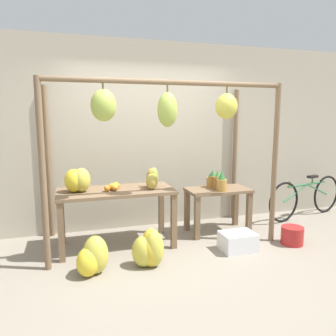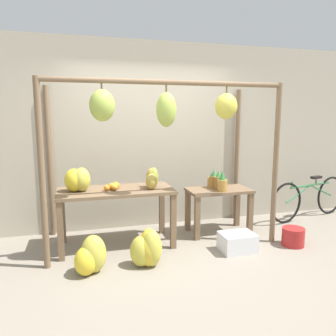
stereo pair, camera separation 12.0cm
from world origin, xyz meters
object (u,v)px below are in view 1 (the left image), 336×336
(pineapple_cluster, at_px, (216,181))
(banana_pile_ground_left, at_px, (92,259))
(parked_bicycle, at_px, (306,197))
(orange_pile, at_px, (113,187))
(papaya_pile, at_px, (152,179))
(blue_bucket, at_px, (292,235))
(banana_pile_on_table, at_px, (78,180))
(fruit_crate_white, at_px, (238,242))
(banana_pile_ground_right, at_px, (150,249))

(pineapple_cluster, xyz_separation_m, banana_pile_ground_left, (-1.84, -0.80, -0.59))
(parked_bicycle, bearing_deg, orange_pile, -174.41)
(orange_pile, relative_size, papaya_pile, 0.67)
(blue_bucket, bearing_deg, papaya_pile, 161.43)
(pineapple_cluster, relative_size, banana_pile_ground_left, 0.97)
(banana_pile_on_table, distance_m, fruit_crate_white, 2.17)
(fruit_crate_white, xyz_separation_m, papaya_pile, (-0.97, 0.57, 0.76))
(papaya_pile, bearing_deg, banana_pile_ground_right, -107.43)
(banana_pile_on_table, bearing_deg, pineapple_cluster, 2.32)
(banana_pile_on_table, relative_size, banana_pile_ground_right, 0.84)
(blue_bucket, distance_m, papaya_pile, 2.02)
(orange_pile, distance_m, parked_bicycle, 3.32)
(pineapple_cluster, distance_m, banana_pile_ground_left, 2.10)
(orange_pile, height_order, papaya_pile, papaya_pile)
(orange_pile, bearing_deg, papaya_pile, -3.54)
(papaya_pile, bearing_deg, fruit_crate_white, -30.25)
(fruit_crate_white, distance_m, parked_bicycle, 2.03)
(parked_bicycle, bearing_deg, fruit_crate_white, -152.92)
(parked_bicycle, bearing_deg, papaya_pile, -172.75)
(papaya_pile, bearing_deg, banana_pile_on_table, 177.02)
(fruit_crate_white, height_order, papaya_pile, papaya_pile)
(pineapple_cluster, bearing_deg, banana_pile_ground_left, -156.54)
(banana_pile_on_table, height_order, fruit_crate_white, banana_pile_on_table)
(pineapple_cluster, xyz_separation_m, banana_pile_ground_right, (-1.20, -0.79, -0.57))
(banana_pile_ground_right, distance_m, parked_bicycle, 3.15)
(orange_pile, bearing_deg, banana_pile_ground_left, -116.22)
(orange_pile, height_order, pineapple_cluster, pineapple_cluster)
(blue_bucket, relative_size, papaya_pile, 0.91)
(fruit_crate_white, distance_m, blue_bucket, 0.80)
(fruit_crate_white, bearing_deg, parked_bicycle, 27.08)
(banana_pile_ground_right, bearing_deg, pineapple_cluster, 33.56)
(orange_pile, relative_size, fruit_crate_white, 0.50)
(fruit_crate_white, distance_m, papaya_pile, 1.36)
(pineapple_cluster, xyz_separation_m, papaya_pile, (-0.99, -0.13, 0.11))
(banana_pile_on_table, distance_m, banana_pile_ground_right, 1.25)
(banana_pile_on_table, height_order, papaya_pile, banana_pile_on_table)
(pineapple_cluster, distance_m, fruit_crate_white, 0.95)
(banana_pile_on_table, bearing_deg, fruit_crate_white, -17.78)
(banana_pile_ground_left, xyz_separation_m, fruit_crate_white, (1.83, 0.11, -0.06))
(banana_pile_on_table, distance_m, parked_bicycle, 3.77)
(orange_pile, bearing_deg, fruit_crate_white, -22.00)
(banana_pile_on_table, bearing_deg, banana_pile_ground_left, -82.61)
(banana_pile_on_table, xyz_separation_m, fruit_crate_white, (1.92, -0.62, -0.79))
(parked_bicycle, xyz_separation_m, papaya_pile, (-2.77, -0.35, 0.53))
(orange_pile, xyz_separation_m, fruit_crate_white, (1.48, -0.60, -0.69))
(banana_pile_ground_right, relative_size, fruit_crate_white, 1.04)
(banana_pile_on_table, relative_size, parked_bicycle, 0.22)
(fruit_crate_white, bearing_deg, banana_pile_ground_right, -175.16)
(banana_pile_on_table, bearing_deg, banana_pile_ground_right, -44.07)
(papaya_pile, bearing_deg, banana_pile_ground_left, -141.84)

